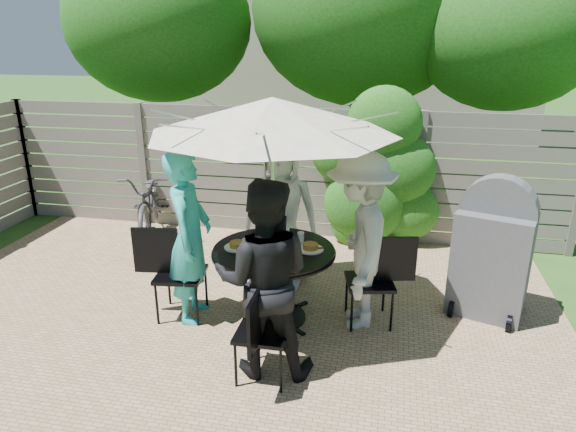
% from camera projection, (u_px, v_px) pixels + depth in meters
% --- Properties ---
extents(backyard_envelope, '(60.00, 60.00, 5.00)m').
position_uv_depth(backyard_envelope, '(340.00, 41.00, 13.43)').
color(backyard_envelope, '#274E18').
rests_on(backyard_envelope, ground).
extents(patio_table, '(1.35, 1.35, 0.79)m').
position_uv_depth(patio_table, '(274.00, 271.00, 5.11)').
color(patio_table, black).
rests_on(patio_table, ground).
extents(umbrella, '(2.61, 2.61, 2.25)m').
position_uv_depth(umbrella, '(272.00, 116.00, 4.59)').
color(umbrella, silver).
rests_on(umbrella, ground).
extents(chair_back, '(0.51, 0.73, 0.98)m').
position_uv_depth(chair_back, '(282.00, 255.00, 6.10)').
color(chair_back, black).
rests_on(chair_back, ground).
extents(person_back, '(0.92, 0.66, 1.75)m').
position_uv_depth(person_back, '(281.00, 213.00, 5.78)').
color(person_back, silver).
rests_on(person_back, ground).
extents(chair_left, '(0.73, 0.52, 0.97)m').
position_uv_depth(chair_left, '(180.00, 291.00, 5.25)').
color(chair_left, black).
rests_on(chair_left, ground).
extents(person_left, '(0.50, 0.69, 1.76)m').
position_uv_depth(person_left, '(190.00, 238.00, 5.05)').
color(person_left, '#2AB3B7').
rests_on(person_left, ground).
extents(chair_front, '(0.44, 0.66, 0.91)m').
position_uv_depth(chair_front, '(263.00, 351.00, 4.29)').
color(chair_front, black).
rests_on(chair_front, ground).
extents(person_front, '(0.92, 0.76, 1.73)m').
position_uv_depth(person_front, '(264.00, 280.00, 4.22)').
color(person_front, black).
rests_on(person_front, ground).
extents(chair_right, '(0.71, 0.54, 0.94)m').
position_uv_depth(chair_right, '(370.00, 298.00, 5.13)').
color(chair_right, black).
rests_on(chair_right, ground).
extents(person_right, '(0.81, 1.23, 1.79)m').
position_uv_depth(person_right, '(359.00, 241.00, 4.94)').
color(person_right, beige).
rests_on(person_right, ground).
extents(plate_back, '(0.26, 0.26, 0.06)m').
position_uv_depth(plate_back, '(277.00, 233.00, 5.36)').
color(plate_back, white).
rests_on(plate_back, patio_table).
extents(plate_left, '(0.26, 0.26, 0.06)m').
position_uv_depth(plate_left, '(237.00, 246.00, 5.04)').
color(plate_left, white).
rests_on(plate_left, patio_table).
extents(plate_front, '(0.26, 0.26, 0.06)m').
position_uv_depth(plate_front, '(270.00, 262.00, 4.68)').
color(plate_front, white).
rests_on(plate_front, patio_table).
extents(plate_right, '(0.26, 0.26, 0.06)m').
position_uv_depth(plate_right, '(310.00, 248.00, 5.00)').
color(plate_right, white).
rests_on(plate_right, patio_table).
extents(glass_back, '(0.07, 0.07, 0.14)m').
position_uv_depth(glass_back, '(266.00, 232.00, 5.25)').
color(glass_back, silver).
rests_on(glass_back, patio_table).
extents(glass_left, '(0.07, 0.07, 0.14)m').
position_uv_depth(glass_left, '(246.00, 246.00, 4.92)').
color(glass_left, silver).
rests_on(glass_left, patio_table).
extents(glass_front, '(0.07, 0.07, 0.14)m').
position_uv_depth(glass_front, '(282.00, 253.00, 4.75)').
color(glass_front, silver).
rests_on(glass_front, patio_table).
extents(glass_right, '(0.07, 0.07, 0.14)m').
position_uv_depth(glass_right, '(301.00, 239.00, 5.08)').
color(glass_right, silver).
rests_on(glass_right, patio_table).
extents(syrup_jug, '(0.09, 0.09, 0.16)m').
position_uv_depth(syrup_jug, '(268.00, 239.00, 5.05)').
color(syrup_jug, '#59280C').
rests_on(syrup_jug, patio_table).
extents(coffee_cup, '(0.08, 0.08, 0.12)m').
position_uv_depth(coffee_cup, '(286.00, 235.00, 5.21)').
color(coffee_cup, '#C6B293').
rests_on(coffee_cup, patio_table).
extents(bicycle, '(1.20, 1.98, 0.98)m').
position_uv_depth(bicycle, '(151.00, 202.00, 7.38)').
color(bicycle, '#333338').
rests_on(bicycle, ground).
extents(bbq_grill, '(0.87, 0.76, 1.49)m').
position_uv_depth(bbq_grill, '(492.00, 253.00, 5.21)').
color(bbq_grill, '#505054').
rests_on(bbq_grill, ground).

